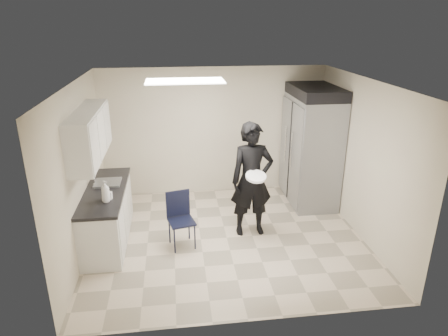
{
  "coord_description": "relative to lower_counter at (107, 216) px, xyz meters",
  "views": [
    {
      "loc": [
        -0.8,
        -5.83,
        3.49
      ],
      "look_at": [
        -0.02,
        0.2,
        1.19
      ],
      "focal_mm": 32.0,
      "sensor_mm": 36.0,
      "label": 1
    }
  ],
  "objects": [
    {
      "name": "man_tuxedo",
      "position": [
        2.39,
        -0.05,
        0.54
      ],
      "size": [
        0.74,
        0.51,
        1.94
      ],
      "primitive_type": "imported",
      "rotation": [
        0.0,
        0.0,
        0.05
      ],
      "color": "black",
      "rests_on": "floor"
    },
    {
      "name": "left_wall",
      "position": [
        -0.3,
        -0.2,
        0.87
      ],
      "size": [
        0.0,
        4.0,
        4.0
      ],
      "primitive_type": "plane",
      "rotation": [
        1.57,
        0.0,
        1.57
      ],
      "color": "beige",
      "rests_on": "floor"
    },
    {
      "name": "notice_sticker_left",
      "position": [
        -0.29,
        -0.1,
        0.79
      ],
      "size": [
        0.0,
        0.12,
        0.07
      ],
      "primitive_type": "cube",
      "color": "yellow",
      "rests_on": "left_wall"
    },
    {
      "name": "countertop",
      "position": [
        0.0,
        0.0,
        0.46
      ],
      "size": [
        0.64,
        1.95,
        0.05
      ],
      "primitive_type": "cube",
      "color": "black",
      "rests_on": "lower_counter"
    },
    {
      "name": "sink",
      "position": [
        0.02,
        0.25,
        0.44
      ],
      "size": [
        0.42,
        0.4,
        0.14
      ],
      "primitive_type": "cube",
      "color": "gray",
      "rests_on": "countertop"
    },
    {
      "name": "back_wall",
      "position": [
        1.95,
        1.8,
        0.87
      ],
      "size": [
        4.5,
        0.0,
        4.5
      ],
      "primitive_type": "plane",
      "rotation": [
        1.57,
        0.0,
        0.0
      ],
      "color": "beige",
      "rests_on": "floor"
    },
    {
      "name": "soap_bottle_a",
      "position": [
        0.1,
        -0.46,
        0.65
      ],
      "size": [
        0.18,
        0.18,
        0.33
      ],
      "primitive_type": "imported",
      "rotation": [
        0.0,
        0.0,
        0.76
      ],
      "color": "white",
      "rests_on": "countertop"
    },
    {
      "name": "lower_counter",
      "position": [
        0.0,
        0.0,
        0.0
      ],
      "size": [
        0.6,
        1.9,
        0.86
      ],
      "primitive_type": "cube",
      "color": "silver",
      "rests_on": "floor"
    },
    {
      "name": "bucket_lid",
      "position": [
        2.4,
        -0.3,
        0.7
      ],
      "size": [
        0.34,
        0.34,
        0.04
      ],
      "primitive_type": "cylinder",
      "rotation": [
        0.0,
        0.0,
        0.05
      ],
      "color": "silver",
      "rests_on": "man_tuxedo"
    },
    {
      "name": "right_wall",
      "position": [
        4.2,
        -0.2,
        0.87
      ],
      "size": [
        0.0,
        4.0,
        4.0
      ],
      "primitive_type": "plane",
      "rotation": [
        1.57,
        0.0,
        -1.57
      ],
      "color": "beige",
      "rests_on": "floor"
    },
    {
      "name": "fridge_compressor",
      "position": [
        3.78,
        1.07,
        1.77
      ],
      "size": [
        0.8,
        1.35,
        0.2
      ],
      "primitive_type": "cube",
      "color": "black",
      "rests_on": "commercial_fridge"
    },
    {
      "name": "floor",
      "position": [
        1.95,
        -0.2,
        -0.43
      ],
      "size": [
        4.5,
        4.5,
        0.0
      ],
      "primitive_type": "plane",
      "color": "#C2B099",
      "rests_on": "ground"
    },
    {
      "name": "faucet",
      "position": [
        -0.18,
        0.25,
        0.59
      ],
      "size": [
        0.02,
        0.02,
        0.24
      ],
      "primitive_type": "cylinder",
      "color": "silver",
      "rests_on": "countertop"
    },
    {
      "name": "towel_dispenser",
      "position": [
        -0.19,
        1.15,
        1.19
      ],
      "size": [
        0.22,
        0.3,
        0.35
      ],
      "primitive_type": "cube",
      "color": "black",
      "rests_on": "left_wall"
    },
    {
      "name": "commercial_fridge",
      "position": [
        3.78,
        1.07,
        0.62
      ],
      "size": [
        0.8,
        1.35,
        2.1
      ],
      "primitive_type": "cube",
      "color": "gray",
      "rests_on": "floor"
    },
    {
      "name": "notice_sticker_right",
      "position": [
        -0.29,
        0.1,
        0.75
      ],
      "size": [
        0.0,
        0.12,
        0.07
      ],
      "primitive_type": "cube",
      "color": "yellow",
      "rests_on": "left_wall"
    },
    {
      "name": "soap_bottle_b",
      "position": [
        0.14,
        -0.38,
        0.57
      ],
      "size": [
        0.08,
        0.09,
        0.17
      ],
      "primitive_type": "imported",
      "rotation": [
        0.0,
        0.0,
        -0.09
      ],
      "color": "#ADADB9",
      "rests_on": "countertop"
    },
    {
      "name": "ceiling_panel",
      "position": [
        1.35,
        0.2,
        2.14
      ],
      "size": [
        1.2,
        0.6,
        0.02
      ],
      "primitive_type": "cube",
      "color": "white",
      "rests_on": "ceiling"
    },
    {
      "name": "ceiling",
      "position": [
        1.95,
        -0.2,
        2.17
      ],
      "size": [
        4.5,
        4.5,
        0.0
      ],
      "primitive_type": "plane",
      "rotation": [
        3.14,
        0.0,
        0.0
      ],
      "color": "silver",
      "rests_on": "back_wall"
    },
    {
      "name": "upper_cabinets",
      "position": [
        -0.13,
        0.0,
        1.4
      ],
      "size": [
        0.35,
        1.8,
        0.75
      ],
      "primitive_type": "cube",
      "color": "silver",
      "rests_on": "left_wall"
    },
    {
      "name": "folding_chair",
      "position": [
        1.2,
        -0.35,
        0.01
      ],
      "size": [
        0.47,
        0.47,
        0.88
      ],
      "primitive_type": "cube",
      "rotation": [
        0.0,
        0.0,
        0.24
      ],
      "color": "black",
      "rests_on": "floor"
    }
  ]
}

